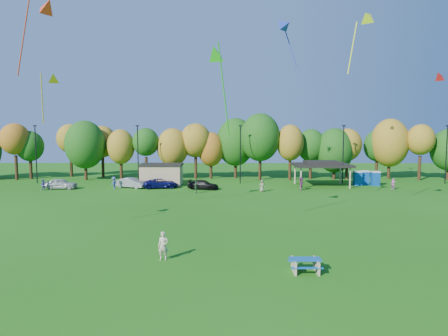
{
  "coord_description": "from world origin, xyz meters",
  "views": [
    {
      "loc": [
        -0.04,
        -22.09,
        8.21
      ],
      "look_at": [
        -0.27,
        6.0,
        5.59
      ],
      "focal_mm": 32.0,
      "sensor_mm": 36.0,
      "label": 1
    }
  ],
  "objects_px": {
    "picnic_table": "(305,264)",
    "car_c": "(161,183)",
    "car_d": "(203,185)",
    "car_b": "(131,183)",
    "kite_flyer": "(163,246)",
    "porta_potties": "(366,178)",
    "car_a": "(61,184)"
  },
  "relations": [
    {
      "from": "porta_potties",
      "to": "picnic_table",
      "type": "distance_m",
      "value": 40.83
    },
    {
      "from": "car_a",
      "to": "car_b",
      "type": "distance_m",
      "value": 9.78
    },
    {
      "from": "car_b",
      "to": "car_d",
      "type": "height_order",
      "value": "car_b"
    },
    {
      "from": "picnic_table",
      "to": "kite_flyer",
      "type": "height_order",
      "value": "kite_flyer"
    },
    {
      "from": "picnic_table",
      "to": "car_b",
      "type": "distance_m",
      "value": 38.96
    },
    {
      "from": "car_c",
      "to": "porta_potties",
      "type": "bearing_deg",
      "value": -94.63
    },
    {
      "from": "picnic_table",
      "to": "car_a",
      "type": "bearing_deg",
      "value": 130.6
    },
    {
      "from": "car_b",
      "to": "picnic_table",
      "type": "bearing_deg",
      "value": -131.98
    },
    {
      "from": "car_d",
      "to": "car_c",
      "type": "bearing_deg",
      "value": 95.84
    },
    {
      "from": "car_a",
      "to": "car_d",
      "type": "bearing_deg",
      "value": -92.08
    },
    {
      "from": "car_b",
      "to": "car_a",
      "type": "bearing_deg",
      "value": 117.03
    },
    {
      "from": "car_d",
      "to": "car_b",
      "type": "bearing_deg",
      "value": 98.64
    },
    {
      "from": "car_b",
      "to": "car_c",
      "type": "height_order",
      "value": "car_b"
    },
    {
      "from": "picnic_table",
      "to": "car_d",
      "type": "distance_m",
      "value": 33.97
    },
    {
      "from": "kite_flyer",
      "to": "car_c",
      "type": "height_order",
      "value": "kite_flyer"
    },
    {
      "from": "kite_flyer",
      "to": "car_d",
      "type": "distance_m",
      "value": 30.95
    },
    {
      "from": "porta_potties",
      "to": "car_d",
      "type": "height_order",
      "value": "porta_potties"
    },
    {
      "from": "kite_flyer",
      "to": "car_b",
      "type": "height_order",
      "value": "kite_flyer"
    },
    {
      "from": "car_b",
      "to": "kite_flyer",
      "type": "bearing_deg",
      "value": -143.31
    },
    {
      "from": "porta_potties",
      "to": "car_a",
      "type": "xyz_separation_m",
      "value": [
        -44.56,
        -4.29,
        -0.34
      ]
    },
    {
      "from": "car_c",
      "to": "car_d",
      "type": "height_order",
      "value": "car_c"
    },
    {
      "from": "porta_potties",
      "to": "car_a",
      "type": "relative_size",
      "value": 0.84
    },
    {
      "from": "picnic_table",
      "to": "kite_flyer",
      "type": "bearing_deg",
      "value": 166.62
    },
    {
      "from": "porta_potties",
      "to": "car_b",
      "type": "height_order",
      "value": "porta_potties"
    },
    {
      "from": "car_c",
      "to": "car_b",
      "type": "bearing_deg",
      "value": 76.23
    },
    {
      "from": "car_d",
      "to": "picnic_table",
      "type": "bearing_deg",
      "value": -150.79
    },
    {
      "from": "kite_flyer",
      "to": "porta_potties",
      "type": "bearing_deg",
      "value": 56.12
    },
    {
      "from": "picnic_table",
      "to": "car_b",
      "type": "height_order",
      "value": "car_b"
    },
    {
      "from": "picnic_table",
      "to": "car_c",
      "type": "distance_m",
      "value": 36.89
    },
    {
      "from": "car_c",
      "to": "car_d",
      "type": "bearing_deg",
      "value": -110.6
    },
    {
      "from": "picnic_table",
      "to": "car_a",
      "type": "xyz_separation_m",
      "value": [
        -28.14,
        33.08,
        0.3
      ]
    },
    {
      "from": "car_a",
      "to": "car_c",
      "type": "bearing_deg",
      "value": -87.81
    }
  ]
}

